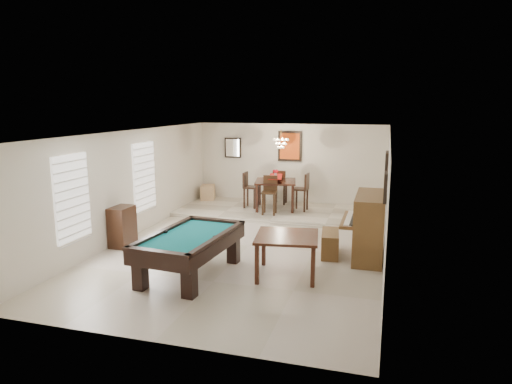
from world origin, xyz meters
The scene contains 26 objects.
ground_plane centered at (0.00, 0.00, -0.01)m, with size 6.00×9.00×0.02m, color beige.
wall_back centered at (0.00, 4.50, 1.30)m, with size 6.00×0.04×2.60m, color silver.
wall_front centered at (0.00, -4.50, 1.30)m, with size 6.00×0.04×2.60m, color silver.
wall_left centered at (-3.00, 0.00, 1.30)m, with size 0.04×9.00×2.60m, color silver.
wall_right centered at (3.00, 0.00, 1.30)m, with size 0.04×9.00×2.60m, color silver.
ceiling centered at (0.00, 0.00, 2.60)m, with size 6.00×9.00×0.04m, color white.
dining_step centered at (0.00, 3.25, 0.06)m, with size 6.00×2.50×0.12m, color beige.
window_left_front centered at (-2.97, -2.20, 1.40)m, with size 0.06×1.00×1.70m, color white.
window_left_rear centered at (-2.97, 0.60, 1.40)m, with size 0.06×1.00×1.70m, color white.
pool_table centered at (-0.54, -2.04, 0.39)m, with size 1.27×2.35×0.78m, color black, non-canonical shape.
square_table centered at (1.23, -1.57, 0.40)m, with size 1.15×1.15×0.80m, color black, non-canonical shape.
upright_piano centered at (2.52, -0.06, 0.68)m, with size 0.92×1.64×1.36m, color brown, non-canonical shape.
piano_bench centered at (1.87, -0.13, 0.26)m, with size 0.36×0.92×0.51m, color brown.
apothecary_chest centered at (-2.77, -0.82, 0.46)m, with size 0.41×0.62×0.92m, color black.
dining_table centered at (-0.18, 3.32, 0.61)m, with size 1.18×1.18×0.98m, color black, non-canonical shape.
flower_vase centered at (-0.18, 3.32, 1.20)m, with size 0.12×0.12×0.21m, color red, non-canonical shape.
dining_chair_south centered at (-0.18, 2.60, 0.67)m, with size 0.41×0.41×1.09m, color black, non-canonical shape.
dining_chair_north centered at (-0.20, 4.06, 0.66)m, with size 0.40×0.40×1.07m, color black, non-canonical shape.
dining_chair_west centered at (-0.93, 3.28, 0.66)m, with size 0.40×0.40×1.08m, color black, non-canonical shape.
dining_chair_east centered at (0.58, 3.31, 0.67)m, with size 0.41×0.41×1.11m, color black, non-canonical shape.
corner_bench centered at (-2.63, 4.02, 0.36)m, with size 0.42×0.53×0.47m, color tan.
chandelier centered at (0.00, 3.20, 2.20)m, with size 0.44×0.44×0.60m, color #FFE5B2, non-canonical shape.
back_painting centered at (0.00, 4.46, 1.90)m, with size 0.75×0.06×0.95m, color #D84C14.
back_mirror centered at (-1.90, 4.46, 1.80)m, with size 0.55×0.06×0.65m, color white.
right_picture_upper centered at (2.96, 0.30, 1.90)m, with size 0.06×0.55×0.65m, color slate.
right_picture_lower centered at (2.96, -1.00, 1.70)m, with size 0.06×0.45×0.55m, color gray.
Camera 1 is at (2.95, -9.64, 3.23)m, focal length 32.00 mm.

